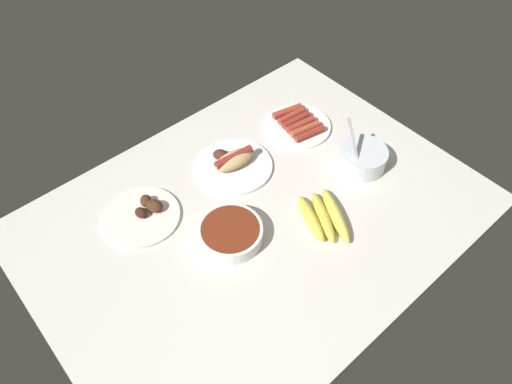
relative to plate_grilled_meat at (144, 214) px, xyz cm
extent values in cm
cube|color=silver|center=(-23.72, 19.73, -2.46)|extent=(120.00, 90.00, 3.00)
cylinder|color=white|center=(0.63, 0.07, -0.46)|extent=(20.84, 20.84, 1.00)
ellipsoid|color=#472819|center=(-2.50, -2.24, 1.56)|extent=(4.54, 4.93, 3.04)
ellipsoid|color=#381E14|center=(0.69, 0.18, 1.34)|extent=(3.28, 3.97, 2.58)
ellipsoid|color=#472819|center=(-3.25, 0.78, 1.63)|extent=(5.51, 6.04, 3.17)
ellipsoid|color=#E5D14C|center=(-38.85, 35.20, 0.92)|extent=(11.28, 18.32, 3.75)
ellipsoid|color=gold|center=(-35.98, 33.38, 0.67)|extent=(10.90, 16.74, 3.25)
ellipsoid|color=gold|center=(-33.10, 31.56, 0.76)|extent=(9.04, 16.00, 3.44)
cylinder|color=white|center=(-57.18, 1.95, -0.46)|extent=(21.18, 21.18, 1.00)
cylinder|color=#9E3828|center=(-58.15, -4.20, 1.18)|extent=(10.58, 4.47, 2.26)
cylinder|color=#9E3828|center=(-57.76, -1.74, 1.18)|extent=(10.48, 3.11, 2.26)
cylinder|color=maroon|center=(-57.37, 0.72, 1.18)|extent=(10.50, 3.22, 2.26)
cylinder|color=#9E3828|center=(-56.98, 3.17, 1.18)|extent=(10.54, 3.66, 2.26)
cylinder|color=#AD472D|center=(-56.60, 5.63, 1.18)|extent=(10.57, 4.08, 2.26)
cylinder|color=maroon|center=(-56.21, 8.09, 1.18)|extent=(10.57, 4.14, 2.26)
cylinder|color=white|center=(-13.39, 21.33, 1.15)|extent=(17.17, 17.17, 4.22)
cylinder|color=maroon|center=(-13.39, 21.33, 2.86)|extent=(15.46, 15.46, 1.00)
cylinder|color=silver|center=(-59.65, 26.61, 2.16)|extent=(14.19, 14.19, 6.23)
cylinder|color=beige|center=(-59.65, 26.61, 3.40)|extent=(12.48, 12.48, 2.80)
cube|color=#B7B7BC|center=(-56.46, 24.84, 8.20)|extent=(4.08, 10.30, 13.02)
cylinder|color=white|center=(-30.37, 2.13, -0.46)|extent=(22.95, 22.95, 1.00)
ellipsoid|color=tan|center=(-30.37, 2.13, 2.24)|extent=(13.50, 7.20, 4.40)
cylinder|color=maroon|center=(-30.37, 2.13, 3.45)|extent=(12.51, 3.55, 2.40)
ellipsoid|color=#472819|center=(-29.16, -2.89, 1.44)|extent=(5.67, 5.64, 2.80)
camera|label=1|loc=(29.28, 80.49, 105.09)|focal=33.78mm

